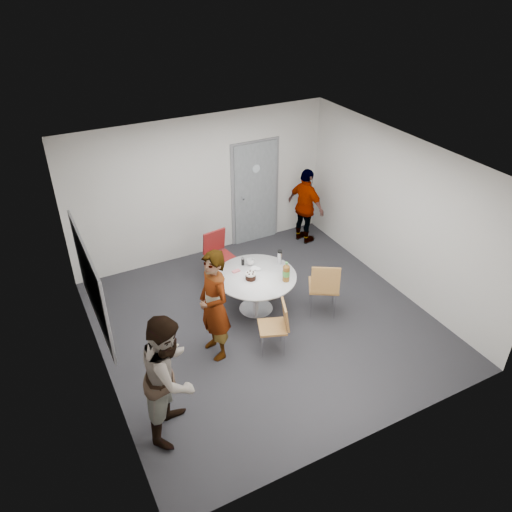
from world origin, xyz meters
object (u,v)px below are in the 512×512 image
whiteboard (91,283)px  person_main (214,306)px  door (255,193)px  chair_near_left (278,322)px  chair_near_right (324,284)px  person_right (306,206)px  person_left (170,375)px  chair_far (218,252)px  table (258,280)px

whiteboard → person_main: bearing=-17.1°
door → chair_near_left: (-1.23, -3.09, -0.52)m
whiteboard → chair_near_right: size_ratio=1.94×
chair_near_right → person_right: (1.03, 2.19, 0.17)m
chair_near_left → person_left: person_left is taller
chair_near_right → person_left: 3.06m
person_main → person_right: (2.92, 2.21, -0.09)m
person_main → person_right: person_main is taller
person_left → chair_near_left: bearing=-34.5°
door → person_main: (-2.07, -2.74, -0.16)m
door → chair_far: (-1.26, -1.01, -0.44)m
person_left → person_right: person_left is taller
table → chair_near_left: (-0.19, -0.98, -0.09)m
whiteboard → chair_near_left: (2.33, -0.81, -0.95)m
chair_near_left → chair_far: chair_far is taller
chair_near_right → chair_far: bearing=153.4°
chair_near_left → person_left: bearing=130.3°
person_main → person_right: 3.66m
door → chair_near_right: door is taller
chair_near_right → whiteboard: bearing=-156.2°
table → chair_far: size_ratio=1.36×
chair_near_left → person_right: 3.31m
door → table: door is taller
table → person_left: size_ratio=0.75×
chair_far → person_left: person_left is taller
person_left → table: bearing=-14.9°
door → whiteboard: door is taller
whiteboard → person_left: whiteboard is taller
chair_near_left → person_main: bearing=88.4°
door → person_main: 3.44m
chair_near_left → chair_far: 2.08m
whiteboard → table: size_ratio=1.47×
table → person_right: 2.47m
table → whiteboard: bearing=-176.1°
whiteboard → person_main: (1.50, -0.46, -0.59)m
whiteboard → chair_near_left: 2.65m
door → person_right: 1.03m
table → chair_far: table is taller
table → person_left: 2.59m
chair_near_left → chair_near_right: 1.12m
person_main → door: bearing=137.5°
whiteboard → person_left: (0.51, -1.45, -0.59)m
chair_near_right → person_right: person_right is taller
whiteboard → table: whiteboard is taller
chair_far → person_right: bearing=-176.0°
whiteboard → table: (2.52, 0.17, -0.85)m
person_main → person_left: person_main is taller
table → person_main: 1.23m
chair_near_right → person_main: bearing=-148.2°
chair_near_left → chair_far: bearing=21.9°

